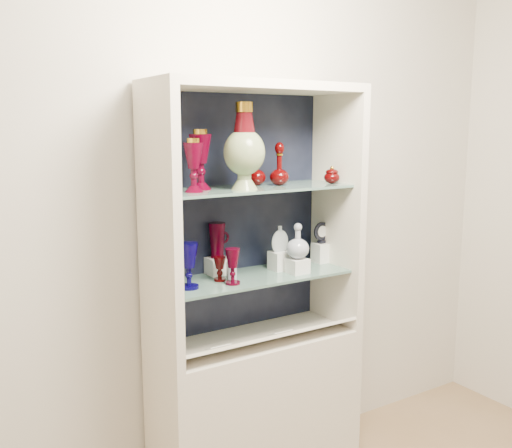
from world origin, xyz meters
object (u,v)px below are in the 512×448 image
ruby_goblet_tall (233,266)px  flat_flask (280,238)px  lidded_bowl (332,175)px  cameo_medallion (322,232)px  pedestal_lamp_left (194,165)px  clear_round_decanter (298,242)px  ruby_pitcher (217,240)px  ruby_goblet_small (220,269)px  clear_square_bottle (232,267)px  enamel_urn (244,146)px  cobalt_goblet (189,266)px  pedestal_lamp_right (201,160)px  ruby_decanter_b (279,163)px  ruby_decanter_a (256,161)px

ruby_goblet_tall → flat_flask: size_ratio=1.23×
lidded_bowl → cameo_medallion: size_ratio=0.76×
pedestal_lamp_left → cameo_medallion: pedestal_lamp_left is taller
pedestal_lamp_left → lidded_bowl: (0.73, -0.02, -0.07)m
ruby_goblet_tall → clear_round_decanter: (0.36, 0.01, 0.07)m
ruby_pitcher → flat_flask: (0.30, -0.08, -0.01)m
ruby_goblet_small → clear_square_bottle: clear_square_bottle is taller
lidded_bowl → cameo_medallion: (0.03, 0.11, -0.31)m
enamel_urn → clear_round_decanter: enamel_urn is taller
lidded_bowl → cobalt_goblet: size_ratio=0.43×
lidded_bowl → clear_square_bottle: 0.67m
ruby_goblet_small → lidded_bowl: bearing=-6.4°
pedestal_lamp_left → cobalt_goblet: size_ratio=1.13×
ruby_goblet_small → ruby_pitcher: size_ratio=0.67×
pedestal_lamp_right → ruby_pitcher: 0.42m
enamel_urn → clear_square_bottle: enamel_urn is taller
ruby_decanter_b → clear_round_decanter: 0.39m
ruby_decanter_a → ruby_pitcher: bearing=162.1°
ruby_decanter_a → ruby_goblet_small: ruby_decanter_a is taller
ruby_decanter_b → ruby_pitcher: size_ratio=1.28×
cobalt_goblet → clear_round_decanter: clear_round_decanter is taller
enamel_urn → lidded_bowl: (0.49, -0.00, -0.15)m
enamel_urn → clear_square_bottle: 0.56m
ruby_pitcher → ruby_goblet_tall: bearing=-104.9°
pedestal_lamp_left → ruby_goblet_tall: 0.48m
lidded_bowl → ruby_decanter_b: bearing=167.1°
pedestal_lamp_left → ruby_goblet_small: (0.14, 0.04, -0.48)m
pedestal_lamp_left → ruby_decanter_b: (0.46, 0.04, -0.01)m
ruby_decanter_a → ruby_goblet_small: (-0.23, -0.05, -0.48)m
cobalt_goblet → ruby_pitcher: ruby_pitcher is taller
ruby_goblet_tall → pedestal_lamp_left: bearing=168.2°
ruby_goblet_small → flat_flask: bearing=4.8°
ruby_decanter_a → ruby_pitcher: ruby_decanter_a is taller
lidded_bowl → cobalt_goblet: lidded_bowl is taller
enamel_urn → clear_square_bottle: bearing=126.7°
clear_square_bottle → clear_round_decanter: (0.33, -0.06, 0.09)m
pedestal_lamp_right → enamel_urn: enamel_urn is taller
enamel_urn → ruby_pitcher: enamel_urn is taller
ruby_decanter_a → ruby_decanter_b: size_ratio=1.06×
enamel_urn → ruby_decanter_b: bearing=14.4°
pedestal_lamp_right → clear_round_decanter: size_ratio=1.60×
ruby_decanter_a → cobalt_goblet: (-0.40, -0.09, -0.43)m
pedestal_lamp_right → lidded_bowl: size_ratio=3.03×
cobalt_goblet → clear_round_decanter: bearing=-3.6°
ruby_decanter_a → flat_flask: 0.40m
pedestal_lamp_right → enamel_urn: size_ratio=0.69×
pedestal_lamp_right → clear_round_decanter: pedestal_lamp_right is taller
ruby_decanter_a → clear_square_bottle: ruby_decanter_a is taller
pedestal_lamp_left → clear_square_bottle: 0.52m
enamel_urn → pedestal_lamp_left: bearing=175.4°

